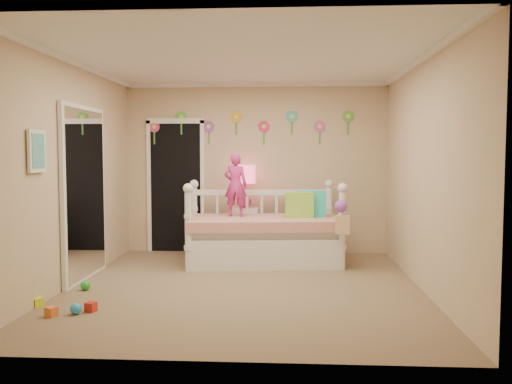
# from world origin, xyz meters

# --- Properties ---
(floor) EXTENTS (4.00, 4.50, 0.01)m
(floor) POSITION_xyz_m (0.00, 0.00, 0.00)
(floor) COLOR #7F684C
(floor) RESTS_ON ground
(ceiling) EXTENTS (4.00, 4.50, 0.01)m
(ceiling) POSITION_xyz_m (0.00, 0.00, 2.60)
(ceiling) COLOR white
(ceiling) RESTS_ON floor
(back_wall) EXTENTS (4.00, 0.01, 2.60)m
(back_wall) POSITION_xyz_m (0.00, 2.25, 1.30)
(back_wall) COLOR tan
(back_wall) RESTS_ON floor
(left_wall) EXTENTS (0.01, 4.50, 2.60)m
(left_wall) POSITION_xyz_m (-2.00, 0.00, 1.30)
(left_wall) COLOR tan
(left_wall) RESTS_ON floor
(right_wall) EXTENTS (0.01, 4.50, 2.60)m
(right_wall) POSITION_xyz_m (2.00, 0.00, 1.30)
(right_wall) COLOR tan
(right_wall) RESTS_ON floor
(crown_molding) EXTENTS (4.00, 4.50, 0.06)m
(crown_molding) POSITION_xyz_m (0.00, 0.00, 2.57)
(crown_molding) COLOR white
(crown_molding) RESTS_ON ceiling
(daybed) EXTENTS (2.23, 1.34, 1.15)m
(daybed) POSITION_xyz_m (0.16, 1.40, 0.58)
(daybed) COLOR white
(daybed) RESTS_ON floor
(pillow_turquoise) EXTENTS (0.37, 0.14, 0.36)m
(pillow_turquoise) POSITION_xyz_m (0.84, 1.51, 0.82)
(pillow_turquoise) COLOR #2ACAD5
(pillow_turquoise) RESTS_ON daybed
(pillow_lime) EXTENTS (0.39, 0.21, 0.35)m
(pillow_lime) POSITION_xyz_m (0.65, 1.36, 0.82)
(pillow_lime) COLOR #97DD43
(pillow_lime) RESTS_ON daybed
(child) EXTENTS (0.34, 0.24, 0.89)m
(child) POSITION_xyz_m (-0.24, 1.49, 1.09)
(child) COLOR #CD2E85
(child) RESTS_ON daybed
(nightstand) EXTENTS (0.47, 0.39, 0.71)m
(nightstand) POSITION_xyz_m (-0.14, 2.07, 0.35)
(nightstand) COLOR white
(nightstand) RESTS_ON floor
(table_lamp) EXTENTS (0.29, 0.29, 0.64)m
(table_lamp) POSITION_xyz_m (-0.14, 2.07, 1.13)
(table_lamp) COLOR #EB1F83
(table_lamp) RESTS_ON nightstand
(closet_doorway) EXTENTS (0.90, 0.04, 2.07)m
(closet_doorway) POSITION_xyz_m (-1.25, 2.23, 1.03)
(closet_doorway) COLOR black
(closet_doorway) RESTS_ON back_wall
(flower_decals) EXTENTS (3.40, 0.02, 0.50)m
(flower_decals) POSITION_xyz_m (-0.09, 2.24, 1.94)
(flower_decals) COLOR #B2668C
(flower_decals) RESTS_ON back_wall
(mirror_closet) EXTENTS (0.07, 1.30, 2.10)m
(mirror_closet) POSITION_xyz_m (-1.96, 0.30, 1.05)
(mirror_closet) COLOR white
(mirror_closet) RESTS_ON left_wall
(wall_picture) EXTENTS (0.05, 0.34, 0.42)m
(wall_picture) POSITION_xyz_m (-1.97, -0.90, 1.55)
(wall_picture) COLOR white
(wall_picture) RESTS_ON left_wall
(hanging_bag) EXTENTS (0.20, 0.16, 0.36)m
(hanging_bag) POSITION_xyz_m (1.17, 0.83, 0.70)
(hanging_bag) COLOR beige
(hanging_bag) RESTS_ON daybed
(toy_scatter) EXTENTS (1.20, 1.50, 0.11)m
(toy_scatter) POSITION_xyz_m (-1.75, -0.61, 0.06)
(toy_scatter) COLOR #996666
(toy_scatter) RESTS_ON floor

